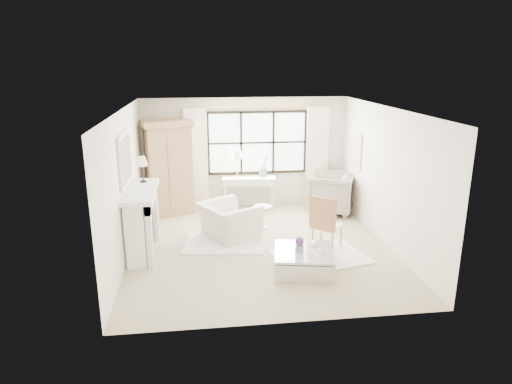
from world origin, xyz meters
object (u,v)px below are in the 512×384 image
Objects in this scene: coffee_table at (303,261)px; console_table at (249,193)px; club_armchair at (229,221)px; armoire at (169,167)px.

console_table is at bearing 109.04° from coffee_table.
console_table is 3.69m from coffee_table.
armoire is at bearing 5.77° from club_armchair.
console_table reaches higher than club_armchair.
coffee_table is at bearing -175.48° from club_armchair.
console_table is 1.19× the size of club_armchair.
console_table is 2.02m from club_armchair.
console_table is at bearing -48.13° from club_armchair.
coffee_table is at bearing -75.80° from console_table.
console_table reaches higher than coffee_table.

